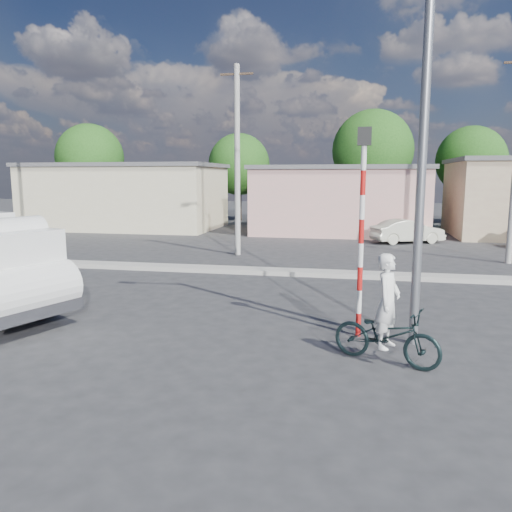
% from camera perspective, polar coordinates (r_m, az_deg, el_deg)
% --- Properties ---
extents(ground_plane, '(120.00, 120.00, 0.00)m').
position_cam_1_polar(ground_plane, '(10.12, -7.20, -10.49)').
color(ground_plane, '#2C2B2E').
rests_on(ground_plane, ground).
extents(median, '(40.00, 0.80, 0.16)m').
position_cam_1_polar(median, '(17.61, 1.16, -1.75)').
color(median, '#99968E').
rests_on(median, ground).
extents(bicycle, '(2.11, 1.41, 1.05)m').
position_cam_1_polar(bicycle, '(9.47, 14.68, -8.75)').
color(bicycle, black).
rests_on(bicycle, ground).
extents(cyclist, '(0.62, 0.74, 1.73)m').
position_cam_1_polar(cyclist, '(9.37, 14.76, -6.78)').
color(cyclist, white).
rests_on(cyclist, ground).
extents(car_cream, '(3.88, 2.70, 1.21)m').
position_cam_1_polar(car_cream, '(26.85, 16.92, 2.72)').
color(car_cream, beige).
rests_on(car_cream, ground).
extents(traffic_pole, '(0.28, 0.18, 4.36)m').
position_cam_1_polar(traffic_pole, '(10.55, 12.01, 4.62)').
color(traffic_pole, red).
rests_on(traffic_pole, ground).
extents(streetlight, '(2.34, 0.22, 9.00)m').
position_cam_1_polar(streetlight, '(10.40, 17.89, 17.42)').
color(streetlight, slate).
rests_on(streetlight, ground).
extents(building_row, '(37.80, 7.30, 4.44)m').
position_cam_1_polar(building_row, '(31.11, 7.89, 6.65)').
color(building_row, beige).
rests_on(building_row, ground).
extents(tree_row, '(34.13, 7.32, 8.10)m').
position_cam_1_polar(tree_row, '(38.05, 3.49, 11.19)').
color(tree_row, '#38281E').
rests_on(tree_row, ground).
extents(utility_poles, '(35.40, 0.24, 8.00)m').
position_cam_1_polar(utility_poles, '(21.03, 12.13, 10.72)').
color(utility_poles, '#99968E').
rests_on(utility_poles, ground).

